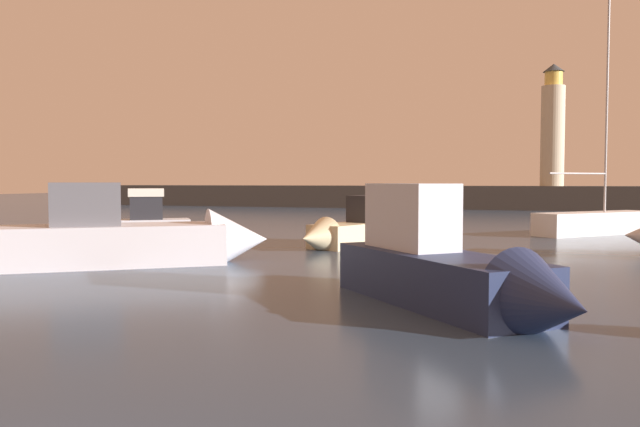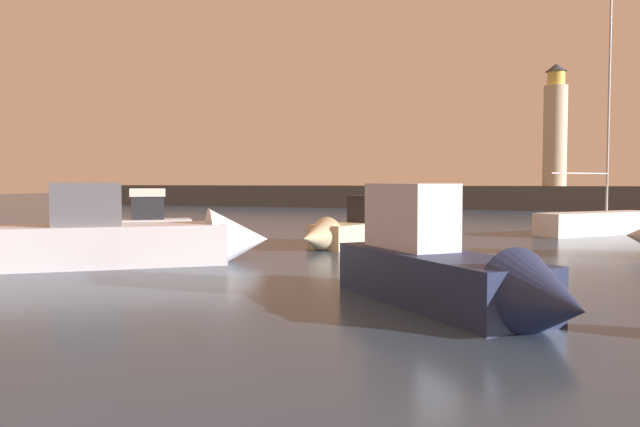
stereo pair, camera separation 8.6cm
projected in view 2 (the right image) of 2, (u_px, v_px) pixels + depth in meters
The scene contains 8 objects.
ground_plane at pixel (451, 233), 34.41m from camera, with size 220.00×220.00×0.00m, color #2D3D51.
breakwater at pixel (492, 198), 64.75m from camera, with size 88.76×4.95×2.37m, color #423F3D.
lighthouse at pixel (555, 128), 62.49m from camera, with size 2.25×2.25×11.97m.
motorboat_0 at pixel (126, 223), 31.43m from camera, with size 5.92×4.81×2.75m.
motorboat_1 at pixel (452, 270), 13.91m from camera, with size 6.41×6.72×3.03m.
motorboat_4 at pixel (147, 238), 21.56m from camera, with size 8.45×7.03×3.14m.
motorboat_5 at pixel (352, 231), 27.52m from camera, with size 3.85×6.85×2.44m.
sailboat_moored at pixel (597, 222), 33.72m from camera, with size 6.46×6.61×12.51m.
Camera 2 is at (4.46, -2.57, 2.80)m, focal length 35.77 mm.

